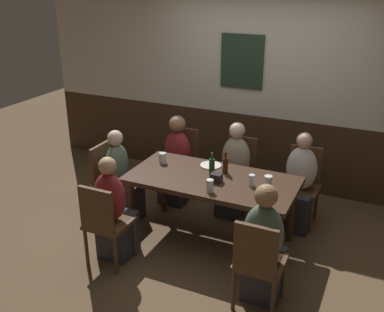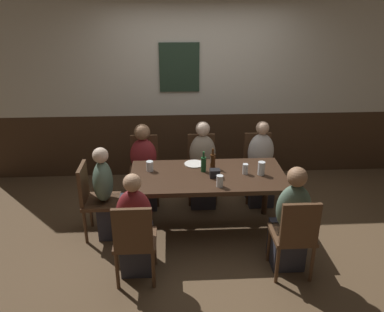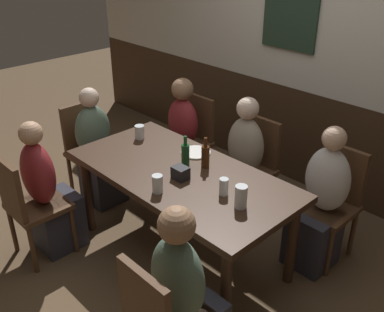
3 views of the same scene
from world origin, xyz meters
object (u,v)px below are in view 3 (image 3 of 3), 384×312
at_px(chair_left_far, 192,136).
at_px(person_left_far, 179,144).
at_px(chair_head_west, 88,145).
at_px(person_head_west, 98,156).
at_px(pint_glass_stout, 158,185).
at_px(beer_bottle_brown, 205,156).
at_px(dining_table, 181,181).
at_px(person_right_near, 185,306).
at_px(condiment_caddy, 180,173).
at_px(highball_clear, 140,133).
at_px(beer_bottle_green, 185,154).
at_px(person_right_far, 320,210).
at_px(chair_left_near, 28,202).
at_px(person_left_near, 49,198).
at_px(chair_right_far, 332,197).
at_px(plate_white_large, 196,152).
at_px(chair_mid_far, 253,163).
at_px(beer_glass_tall, 224,188).
at_px(person_mid_far, 240,172).
at_px(tumbler_short, 241,198).

height_order(chair_left_far, person_left_far, person_left_far).
bearing_deg(chair_head_west, person_head_west, 0.00).
height_order(pint_glass_stout, beer_bottle_brown, beer_bottle_brown).
relative_size(person_head_west, beer_bottle_brown, 4.60).
bearing_deg(dining_table, person_right_near, -41.69).
bearing_deg(person_head_west, condiment_caddy, -3.32).
bearing_deg(highball_clear, person_left_far, 101.78).
bearing_deg(pint_glass_stout, beer_bottle_green, 109.89).
bearing_deg(person_right_far, chair_left_near, -135.11).
bearing_deg(beer_bottle_brown, person_right_far, 36.03).
height_order(chair_left_near, condiment_caddy, chair_left_near).
xyz_separation_m(chair_left_far, person_head_west, (-0.35, -0.84, -0.05)).
height_order(person_left_near, condiment_caddy, person_left_near).
bearing_deg(chair_right_far, chair_head_west, -157.62).
bearing_deg(plate_white_large, chair_right_far, 31.99).
height_order(person_right_near, person_left_near, person_right_near).
bearing_deg(chair_right_far, chair_left_near, -132.18).
distance_m(person_right_near, plate_white_large, 1.34).
bearing_deg(person_head_west, plate_white_large, 15.98).
xyz_separation_m(chair_mid_far, pint_glass_stout, (0.10, -1.14, 0.30)).
bearing_deg(person_head_west, person_left_near, -62.40).
bearing_deg(chair_right_far, beer_glass_tall, -112.01).
distance_m(highball_clear, beer_bottle_brown, 0.73).
distance_m(person_right_near, person_left_near, 1.53).
distance_m(person_mid_far, plate_white_large, 0.50).
bearing_deg(pint_glass_stout, person_right_far, 55.75).
xyz_separation_m(chair_left_near, condiment_caddy, (0.84, 0.77, 0.29)).
height_order(person_mid_far, pint_glass_stout, person_mid_far).
bearing_deg(beer_bottle_green, chair_left_near, -127.95).
bearing_deg(chair_left_far, person_head_west, -112.83).
bearing_deg(chair_head_west, chair_mid_far, 33.29).
bearing_deg(person_left_far, beer_glass_tall, -30.01).
bearing_deg(person_right_far, plate_white_large, -156.15).
relative_size(beer_bottle_green, beer_bottle_brown, 1.02).
xyz_separation_m(person_left_near, beer_glass_tall, (1.18, 0.67, 0.33)).
bearing_deg(person_right_near, person_left_far, 138.34).
bearing_deg(chair_left_near, beer_bottle_green, 52.05).
relative_size(chair_left_far, person_mid_far, 0.78).
height_order(beer_bottle_green, condiment_caddy, beer_bottle_green).
relative_size(chair_mid_far, pint_glass_stout, 6.96).
xyz_separation_m(person_right_near, beer_glass_tall, (-0.34, 0.68, 0.31)).
height_order(chair_left_far, beer_glass_tall, chair_left_far).
xyz_separation_m(person_left_far, person_right_near, (1.53, -1.36, 0.01)).
distance_m(dining_table, chair_right_far, 1.15).
relative_size(chair_left_far, tumbler_short, 5.76).
xyz_separation_m(dining_table, person_left_near, (-0.76, -0.68, -0.20)).
relative_size(chair_mid_far, beer_glass_tall, 7.42).
relative_size(chair_mid_far, plate_white_large, 3.79).
height_order(dining_table, pint_glass_stout, pint_glass_stout).
relative_size(person_head_west, beer_bottle_green, 4.52).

